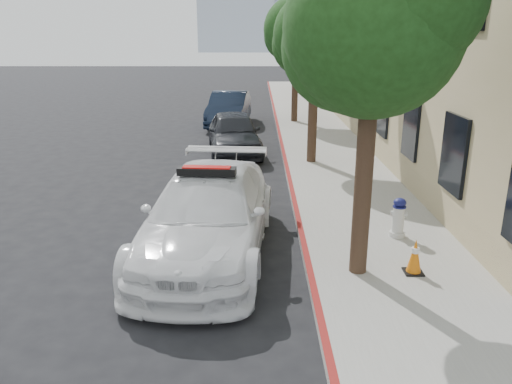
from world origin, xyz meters
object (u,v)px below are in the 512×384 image
object	(u,v)px
parked_car_far	(229,109)
fire_hydrant	(398,218)
police_car	(208,215)
traffic_cone	(415,256)
parked_car_mid	(234,133)

from	to	relation	value
parked_car_far	fire_hydrant	xyz separation A→B (m)	(4.24, -14.06, -0.23)
fire_hydrant	police_car	bearing A→B (deg)	-156.26
fire_hydrant	traffic_cone	xyz separation A→B (m)	(-0.16, -1.66, -0.09)
parked_car_far	traffic_cone	xyz separation A→B (m)	(4.08, -15.72, -0.32)
traffic_cone	police_car	bearing A→B (deg)	162.93
parked_car_far	fire_hydrant	world-z (taller)	parked_car_far
parked_car_far	traffic_cone	bearing A→B (deg)	-70.87
parked_car_mid	traffic_cone	distance (m)	10.50
police_car	traffic_cone	world-z (taller)	police_car
police_car	fire_hydrant	size ratio (longest dim) A/B	6.97
parked_car_mid	traffic_cone	xyz separation A→B (m)	(3.59, -9.87, -0.29)
parked_car_mid	parked_car_far	size ratio (longest dim) A/B	0.93
parked_car_mid	traffic_cone	world-z (taller)	parked_car_mid
fire_hydrant	traffic_cone	distance (m)	1.67
police_car	traffic_cone	xyz separation A→B (m)	(3.69, -1.13, -0.36)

